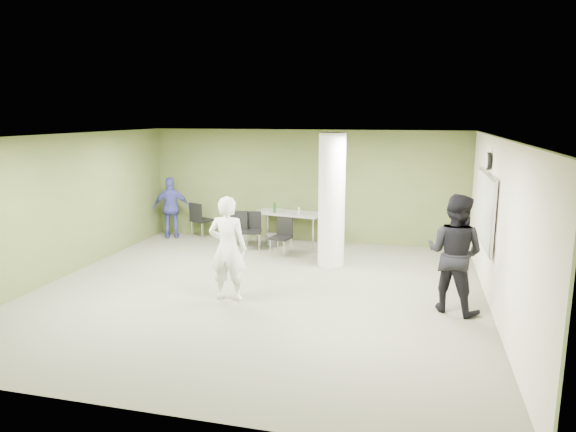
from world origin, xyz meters
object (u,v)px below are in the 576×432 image
(woman_white, at_px, (228,248))
(folding_table, at_px, (289,214))
(man_blue, at_px, (171,208))
(man_black, at_px, (455,253))
(chair_back_left, at_px, (200,217))

(woman_white, bearing_deg, folding_table, -93.91)
(folding_table, relative_size, man_blue, 1.12)
(man_black, bearing_deg, folding_table, -19.60)
(folding_table, height_order, chair_back_left, folding_table)
(chair_back_left, height_order, man_blue, man_blue)
(man_black, height_order, man_blue, man_black)
(folding_table, distance_m, chair_back_left, 2.41)
(man_black, xyz_separation_m, man_blue, (-6.75, 3.52, -0.17))
(folding_table, relative_size, woman_white, 0.98)
(folding_table, xyz_separation_m, woman_white, (-0.08, -4.05, 0.16))
(woman_white, relative_size, man_black, 0.94)
(chair_back_left, xyz_separation_m, woman_white, (2.32, -4.07, 0.36))
(folding_table, relative_size, man_black, 0.92)
(chair_back_left, relative_size, man_blue, 0.59)
(woman_white, bearing_deg, chair_back_left, -63.12)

